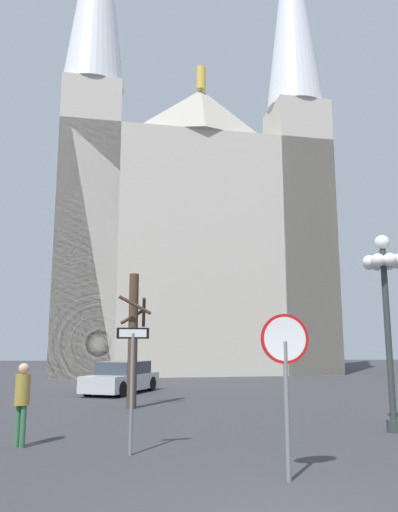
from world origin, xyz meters
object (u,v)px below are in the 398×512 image
object	(u,v)px
stop_sign	(285,361)
street_lamp	(385,286)
cathedral	(192,217)
bare_tree	(133,337)
pedestrian_walking	(22,396)
parked_car_near_silver	(122,378)
one_way_arrow_sign	(132,374)

from	to	relation	value
stop_sign	street_lamp	xyz separation A→B (m)	(3.77, 4.15, 1.76)
stop_sign	cathedral	bearing A→B (deg)	89.10
stop_sign	bare_tree	distance (m)	9.76
pedestrian_walking	stop_sign	bearing A→B (deg)	-31.58
cathedral	parked_car_near_silver	world-z (taller)	cathedral
one_way_arrow_sign	bare_tree	size ratio (longest dim) A/B	0.54
street_lamp	pedestrian_walking	bearing A→B (deg)	-172.99
one_way_arrow_sign	street_lamp	size ratio (longest dim) A/B	0.50
parked_car_near_silver	cathedral	bearing A→B (deg)	74.40
bare_tree	parked_car_near_silver	bearing A→B (deg)	97.57
pedestrian_walking	one_way_arrow_sign	bearing A→B (deg)	-21.75
street_lamp	parked_car_near_silver	bearing A→B (deg)	125.44
cathedral	bare_tree	world-z (taller)	cathedral
cathedral	street_lamp	distance (m)	26.70
street_lamp	parked_car_near_silver	distance (m)	13.15
parked_car_near_silver	pedestrian_walking	xyz separation A→B (m)	(-1.35, -11.51, 0.41)
stop_sign	parked_car_near_silver	xyz separation A→B (m)	(-3.66, 14.59, -1.23)
stop_sign	bare_tree	bearing A→B (deg)	107.63
cathedral	stop_sign	size ratio (longest dim) A/B	14.98
bare_tree	pedestrian_walking	size ratio (longest dim) A/B	2.63
one_way_arrow_sign	bare_tree	world-z (taller)	bare_tree
pedestrian_walking	street_lamp	bearing A→B (deg)	7.01
cathedral	pedestrian_walking	size ratio (longest dim) A/B	22.82
stop_sign	bare_tree	size ratio (longest dim) A/B	0.58
cathedral	parked_car_near_silver	size ratio (longest dim) A/B	8.38
pedestrian_walking	cathedral	bearing A→B (deg)	78.25
bare_tree	cathedral	bearing A→B (deg)	80.33
cathedral	bare_tree	bearing A→B (deg)	-99.67
one_way_arrow_sign	stop_sign	bearing A→B (deg)	-39.03
one_way_arrow_sign	bare_tree	bearing A→B (deg)	92.66
parked_car_near_silver	one_way_arrow_sign	bearing A→B (deg)	-85.24
bare_tree	one_way_arrow_sign	bearing A→B (deg)	-87.34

